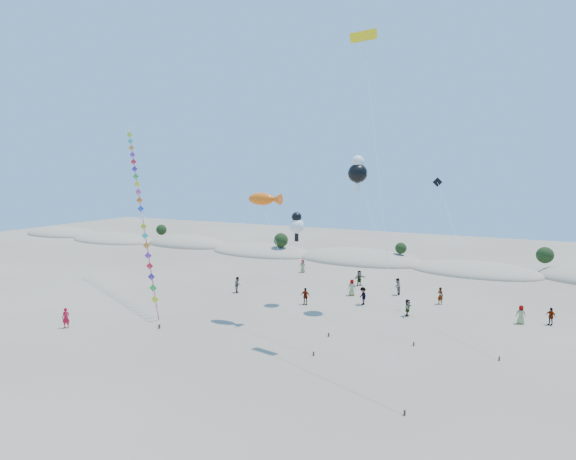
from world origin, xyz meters
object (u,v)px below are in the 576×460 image
(parafoil_kite, at_px, (364,44))
(flyer_foreground, at_px, (66,318))
(kite_train, at_px, (140,202))
(fish_kite, at_px, (265,199))

(parafoil_kite, bearing_deg, flyer_foreground, -161.49)
(flyer_foreground, bearing_deg, kite_train, 69.98)
(kite_train, bearing_deg, flyer_foreground, -79.65)
(flyer_foreground, bearing_deg, fish_kite, 4.09)
(fish_kite, relative_size, parafoil_kite, 0.49)
(fish_kite, xyz_separation_m, parafoil_kite, (9.21, -1.78, 11.49))
(kite_train, height_order, fish_kite, kite_train)
(parafoil_kite, xyz_separation_m, flyer_foreground, (-23.06, -7.72, -21.30))
(fish_kite, bearing_deg, flyer_foreground, -145.54)
(kite_train, xyz_separation_m, parafoil_kite, (25.12, -3.59, 12.29))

